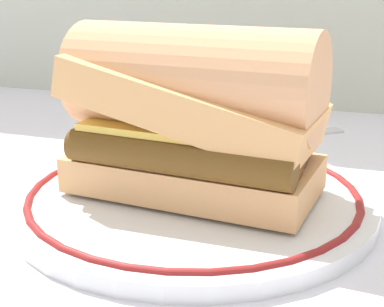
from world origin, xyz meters
TOP-DOWN VIEW (x-y plane):
  - ground_plane at (0.00, 0.00)m, footprint 1.50×1.50m
  - plate at (0.00, -0.00)m, footprint 0.27×0.27m
  - sausage_sandwich at (0.00, -0.00)m, footprint 0.19×0.11m
  - butter_knife at (0.01, 0.21)m, footprint 0.14×0.10m

SIDE VIEW (x-z plane):
  - ground_plane at x=0.00m, z-range 0.00..0.00m
  - butter_knife at x=0.01m, z-range 0.00..0.01m
  - plate at x=0.00m, z-range 0.00..0.02m
  - sausage_sandwich at x=0.00m, z-range 0.01..0.14m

